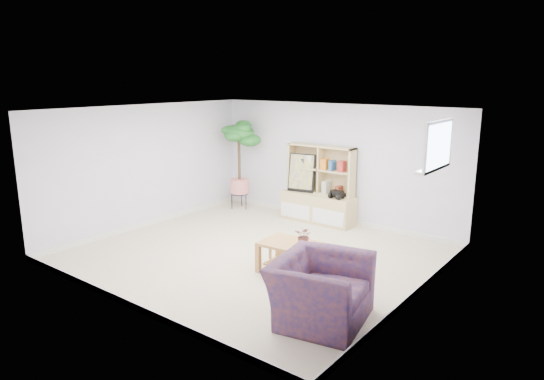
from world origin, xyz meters
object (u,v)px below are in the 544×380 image
Objects in this scene: storage_unit at (318,184)px; floor_tree at (239,165)px; coffee_table at (298,259)px; armchair at (321,285)px.

floor_tree reaches higher than storage_unit.
armchair is (1.02, -1.00, 0.21)m from coffee_table.
storage_unit is 0.79× the size of floor_tree.
storage_unit is 4.17m from armchair.
storage_unit is at bearing 5.81° from floor_tree.
coffee_table is 0.58× the size of floor_tree.
floor_tree is at bearing 40.61° from armchair.
floor_tree is at bearing 140.94° from coffee_table.
floor_tree reaches higher than armchair.
coffee_table is at bearing 34.32° from armchair.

